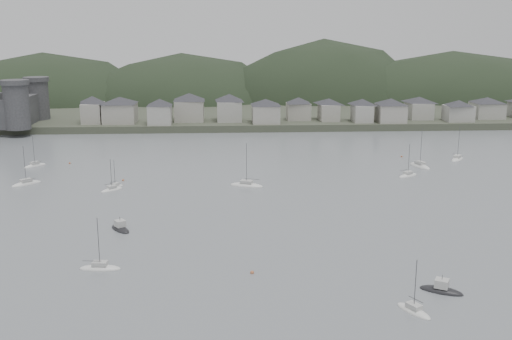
{
  "coord_description": "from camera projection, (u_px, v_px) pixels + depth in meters",
  "views": [
    {
      "loc": [
        -8.62,
        -80.25,
        42.5
      ],
      "look_at": [
        0.0,
        75.0,
        6.0
      ],
      "focal_mm": 41.99,
      "sensor_mm": 36.0,
      "label": 1
    }
  ],
  "objects": [
    {
      "name": "ground",
      "position": [
        284.0,
        325.0,
        88.18
      ],
      "size": [
        900.0,
        900.0,
        0.0
      ],
      "primitive_type": "plane",
      "color": "slate",
      "rests_on": "ground"
    },
    {
      "name": "far_shore_land",
      "position": [
        237.0,
        97.0,
        374.59
      ],
      "size": [
        900.0,
        250.0,
        3.0
      ],
      "primitive_type": "cube",
      "color": "#383D2D",
      "rests_on": "ground"
    },
    {
      "name": "forested_ridge",
      "position": [
        246.0,
        123.0,
        352.89
      ],
      "size": [
        851.55,
        103.94,
        102.57
      ],
      "color": "black",
      "rests_on": "ground"
    },
    {
      "name": "waterfront_town",
      "position": [
        355.0,
        108.0,
        267.15
      ],
      "size": [
        451.48,
        28.46,
        12.92
      ],
      "color": "#9C9A8F",
      "rests_on": "far_shore_land"
    },
    {
      "name": "moored_fleet",
      "position": [
        179.0,
        205.0,
        148.55
      ],
      "size": [
        193.87,
        136.87,
        13.43
      ],
      "color": "silver",
      "rests_on": "ground"
    },
    {
      "name": "motor_launch_near",
      "position": [
        441.0,
        290.0,
        99.51
      ],
      "size": [
        7.51,
        5.84,
        3.73
      ],
      "rotation": [
        0.0,
        0.0,
        1.04
      ],
      "color": "black",
      "rests_on": "ground"
    },
    {
      "name": "motor_launch_far",
      "position": [
        120.0,
        228.0,
        130.33
      ],
      "size": [
        6.04,
        7.19,
        3.69
      ],
      "rotation": [
        0.0,
        0.0,
        3.74
      ],
      "color": "black",
      "rests_on": "ground"
    },
    {
      "name": "mooring_buoys",
      "position": [
        230.0,
        195.0,
        157.51
      ],
      "size": [
        165.84,
        98.23,
        0.7
      ],
      "color": "#B7653D",
      "rests_on": "ground"
    }
  ]
}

